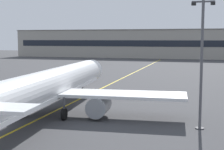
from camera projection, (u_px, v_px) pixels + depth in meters
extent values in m
cube|color=yellow|center=(93.00, 92.00, 56.69)|extent=(3.94, 179.97, 0.01)
cylinder|color=white|center=(48.00, 86.00, 39.53)|extent=(7.13, 36.20, 3.80)
cone|color=white|center=(90.00, 71.00, 58.35)|extent=(3.84, 2.92, 3.61)
cube|color=white|center=(49.00, 95.00, 39.64)|extent=(6.79, 33.32, 0.44)
cube|color=black|center=(87.00, 68.00, 56.43)|extent=(2.94, 1.36, 0.60)
cube|color=white|center=(50.00, 92.00, 40.21)|extent=(32.31, 7.76, 0.36)
cylinder|color=black|center=(7.00, 99.00, 42.35)|extent=(1.96, 0.36, 1.95)
cylinder|color=gray|center=(99.00, 106.00, 38.17)|extent=(2.62, 3.80, 2.30)
cylinder|color=black|center=(102.00, 103.00, 39.98)|extent=(1.96, 0.36, 1.95)
cylinder|color=#4C4C51|center=(83.00, 86.00, 53.89)|extent=(0.24, 0.24, 1.60)
cylinder|color=black|center=(83.00, 92.00, 54.00)|extent=(0.48, 0.93, 0.90)
cylinder|color=#4C4C51|center=(21.00, 103.00, 38.26)|extent=(0.24, 0.24, 1.60)
cylinder|color=black|center=(21.00, 112.00, 38.38)|extent=(0.52, 1.33, 1.30)
cylinder|color=#4C4C51|center=(64.00, 104.00, 37.27)|extent=(0.24, 0.24, 1.60)
cylinder|color=black|center=(64.00, 114.00, 37.39)|extent=(0.52, 1.33, 1.30)
cylinder|color=#515156|center=(201.00, 66.00, 33.17)|extent=(0.28, 0.28, 12.76)
cylinder|color=#333338|center=(200.00, 128.00, 33.86)|extent=(0.90, 0.90, 0.10)
cube|color=#515156|center=(203.00, 2.00, 32.49)|extent=(2.20, 0.16, 0.16)
cube|color=black|center=(194.00, 4.00, 32.77)|extent=(0.44, 0.36, 0.28)
cube|color=black|center=(213.00, 3.00, 32.26)|extent=(0.44, 0.36, 0.28)
cone|color=orange|center=(100.00, 92.00, 54.89)|extent=(0.36, 0.36, 0.55)
cylinder|color=white|center=(100.00, 92.00, 54.89)|extent=(0.23, 0.23, 0.07)
cube|color=orange|center=(100.00, 94.00, 54.92)|extent=(0.44, 0.44, 0.03)
cube|color=#9E998E|center=(173.00, 44.00, 152.68)|extent=(153.03, 12.00, 12.78)
cube|color=black|center=(171.00, 44.00, 146.87)|extent=(146.91, 0.12, 2.80)
cube|color=slate|center=(173.00, 30.00, 151.96)|extent=(153.43, 12.40, 0.40)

